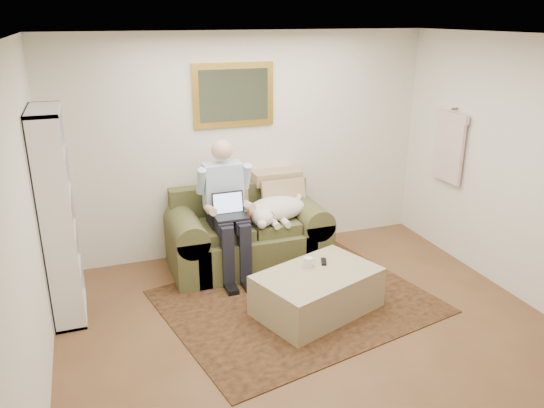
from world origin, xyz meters
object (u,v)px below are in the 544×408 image
ottoman (317,292)px  coffee_mug (308,262)px  seated_man (228,211)px  sofa (248,240)px  bookshelf (58,216)px  sleeping_dog (276,209)px  laptop (230,210)px

ottoman → coffee_mug: 0.30m
seated_man → coffee_mug: (0.55, -0.93, -0.28)m
sofa → coffee_mug: 1.14m
ottoman → bookshelf: size_ratio=0.58×
sofa → coffee_mug: bearing=-75.4°
sofa → sleeping_dog: sofa is taller
ottoman → sofa: bearing=104.9°
seated_man → ottoman: (0.60, -1.06, -0.54)m
bookshelf → seated_man: bearing=8.5°
seated_man → bookshelf: size_ratio=0.75×
seated_man → coffee_mug: bearing=-59.2°
sofa → sleeping_dog: (0.32, -0.09, 0.37)m
seated_man → sleeping_dog: seated_man is taller
seated_man → sleeping_dog: 0.60m
laptop → ottoman: size_ratio=0.30×
coffee_mug → seated_man: bearing=120.8°
sofa → sleeping_dog: size_ratio=2.43×
seated_man → bookshelf: bookshelf is taller
sofa → laptop: laptop is taller
sleeping_dog → ottoman: bearing=-89.6°
sleeping_dog → ottoman: (0.01, -1.14, -0.47)m
coffee_mug → bookshelf: size_ratio=0.05×
seated_man → ottoman: size_ratio=1.30×
laptop → sleeping_dog: 0.61m
laptop → coffee_mug: (0.55, -0.86, -0.32)m
sleeping_dog → coffee_mug: sleeping_dog is taller
laptop → bookshelf: (-1.69, -0.18, 0.21)m
laptop → coffee_mug: 1.07m
seated_man → ottoman: 1.33m
seated_man → sofa: bearing=31.5°
seated_man → laptop: size_ratio=4.33×
laptop → bookshelf: 1.71m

